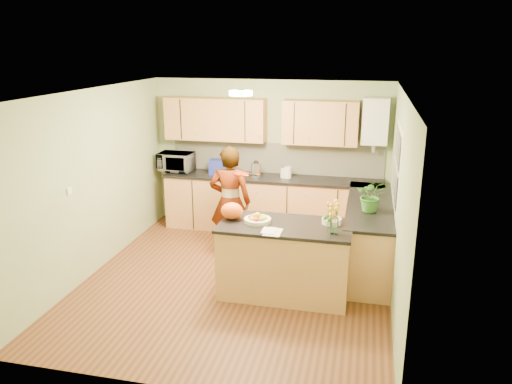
# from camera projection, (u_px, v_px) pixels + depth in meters

# --- Properties ---
(floor) EXTENTS (4.50, 4.50, 0.00)m
(floor) POSITION_uv_depth(u_px,v_px,m) (237.00, 280.00, 6.72)
(floor) COLOR #522F17
(floor) RESTS_ON ground
(ceiling) EXTENTS (4.00, 4.50, 0.02)m
(ceiling) POSITION_uv_depth(u_px,v_px,m) (235.00, 92.00, 6.00)
(ceiling) COLOR white
(ceiling) RESTS_ON wall_back
(wall_back) EXTENTS (4.00, 0.02, 2.50)m
(wall_back) POSITION_uv_depth(u_px,v_px,m) (270.00, 155.00, 8.47)
(wall_back) COLOR #92A978
(wall_back) RESTS_ON floor
(wall_front) EXTENTS (4.00, 0.02, 2.50)m
(wall_front) POSITION_uv_depth(u_px,v_px,m) (168.00, 265.00, 4.26)
(wall_front) COLOR #92A978
(wall_front) RESTS_ON floor
(wall_left) EXTENTS (0.02, 4.50, 2.50)m
(wall_left) POSITION_uv_depth(u_px,v_px,m) (94.00, 182.00, 6.79)
(wall_left) COLOR #92A978
(wall_left) RESTS_ON floor
(wall_right) EXTENTS (0.02, 4.50, 2.50)m
(wall_right) POSITION_uv_depth(u_px,v_px,m) (398.00, 202.00, 5.94)
(wall_right) COLOR #92A978
(wall_right) RESTS_ON floor
(back_counter) EXTENTS (3.64, 0.62, 0.94)m
(back_counter) POSITION_uv_depth(u_px,v_px,m) (272.00, 204.00, 8.39)
(back_counter) COLOR #C17C4D
(back_counter) RESTS_ON floor
(right_counter) EXTENTS (0.62, 2.24, 0.94)m
(right_counter) POSITION_uv_depth(u_px,v_px,m) (368.00, 235.00, 7.02)
(right_counter) COLOR #C17C4D
(right_counter) RESTS_ON floor
(splashback) EXTENTS (3.60, 0.02, 0.52)m
(splashback) POSITION_uv_depth(u_px,v_px,m) (276.00, 158.00, 8.44)
(splashback) COLOR beige
(splashback) RESTS_ON back_counter
(upper_cabinets) EXTENTS (3.20, 0.34, 0.70)m
(upper_cabinets) POSITION_uv_depth(u_px,v_px,m) (258.00, 120.00, 8.17)
(upper_cabinets) COLOR #C17C4D
(upper_cabinets) RESTS_ON wall_back
(boiler) EXTENTS (0.40, 0.30, 0.86)m
(boiler) POSITION_uv_depth(u_px,v_px,m) (375.00, 121.00, 7.77)
(boiler) COLOR white
(boiler) RESTS_ON wall_back
(window_right) EXTENTS (0.01, 1.30, 1.05)m
(window_right) POSITION_uv_depth(u_px,v_px,m) (397.00, 166.00, 6.42)
(window_right) COLOR white
(window_right) RESTS_ON wall_right
(light_switch) EXTENTS (0.02, 0.09, 0.09)m
(light_switch) POSITION_uv_depth(u_px,v_px,m) (69.00, 191.00, 6.21)
(light_switch) COLOR white
(light_switch) RESTS_ON wall_left
(ceiling_lamp) EXTENTS (0.30, 0.30, 0.07)m
(ceiling_lamp) POSITION_uv_depth(u_px,v_px,m) (241.00, 93.00, 6.30)
(ceiling_lamp) COLOR #FFEABF
(ceiling_lamp) RESTS_ON ceiling
(peninsula_island) EXTENTS (1.63, 0.83, 0.93)m
(peninsula_island) POSITION_uv_depth(u_px,v_px,m) (285.00, 259.00, 6.25)
(peninsula_island) COLOR #C17C4D
(peninsula_island) RESTS_ON floor
(fruit_dish) EXTENTS (0.34, 0.34, 0.12)m
(fruit_dish) POSITION_uv_depth(u_px,v_px,m) (258.00, 219.00, 6.18)
(fruit_dish) COLOR beige
(fruit_dish) RESTS_ON peninsula_island
(orange_bowl) EXTENTS (0.24, 0.24, 0.14)m
(orange_bowl) POSITION_uv_depth(u_px,v_px,m) (332.00, 219.00, 6.12)
(orange_bowl) COLOR beige
(orange_bowl) RESTS_ON peninsula_island
(flower_vase) EXTENTS (0.23, 0.23, 0.43)m
(flower_vase) POSITION_uv_depth(u_px,v_px,m) (335.00, 210.00, 5.74)
(flower_vase) COLOR silver
(flower_vase) RESTS_ON peninsula_island
(orange_bag) EXTENTS (0.29, 0.25, 0.21)m
(orange_bag) POSITION_uv_depth(u_px,v_px,m) (232.00, 211.00, 6.28)
(orange_bag) COLOR #FF5C15
(orange_bag) RESTS_ON peninsula_island
(papers) EXTENTS (0.20, 0.27, 0.01)m
(papers) POSITION_uv_depth(u_px,v_px,m) (273.00, 232.00, 5.86)
(papers) COLOR white
(papers) RESTS_ON peninsula_island
(violinist) EXTENTS (0.64, 0.45, 1.67)m
(violinist) POSITION_uv_depth(u_px,v_px,m) (230.00, 202.00, 7.30)
(violinist) COLOR #D9AD84
(violinist) RESTS_ON floor
(violin) EXTENTS (0.56, 0.49, 0.14)m
(violin) POSITION_uv_depth(u_px,v_px,m) (239.00, 173.00, 6.90)
(violin) COLOR #581905
(violin) RESTS_ON violinist
(microwave) EXTENTS (0.60, 0.42, 0.32)m
(microwave) POSITION_uv_depth(u_px,v_px,m) (176.00, 162.00, 8.60)
(microwave) COLOR white
(microwave) RESTS_ON back_counter
(blue_box) EXTENTS (0.34, 0.27, 0.25)m
(blue_box) POSITION_uv_depth(u_px,v_px,m) (219.00, 167.00, 8.42)
(blue_box) COLOR navy
(blue_box) RESTS_ON back_counter
(kettle) EXTENTS (0.17, 0.17, 0.32)m
(kettle) POSITION_uv_depth(u_px,v_px,m) (256.00, 169.00, 8.24)
(kettle) COLOR silver
(kettle) RESTS_ON back_counter
(jar_cream) EXTENTS (0.11, 0.11, 0.15)m
(jar_cream) POSITION_uv_depth(u_px,v_px,m) (284.00, 173.00, 8.19)
(jar_cream) COLOR beige
(jar_cream) RESTS_ON back_counter
(jar_white) EXTENTS (0.14, 0.14, 0.18)m
(jar_white) POSITION_uv_depth(u_px,v_px,m) (288.00, 172.00, 8.18)
(jar_white) COLOR white
(jar_white) RESTS_ON back_counter
(potted_plant) EXTENTS (0.40, 0.34, 0.44)m
(potted_plant) POSITION_uv_depth(u_px,v_px,m) (372.00, 196.00, 6.50)
(potted_plant) COLOR #397828
(potted_plant) RESTS_ON right_counter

